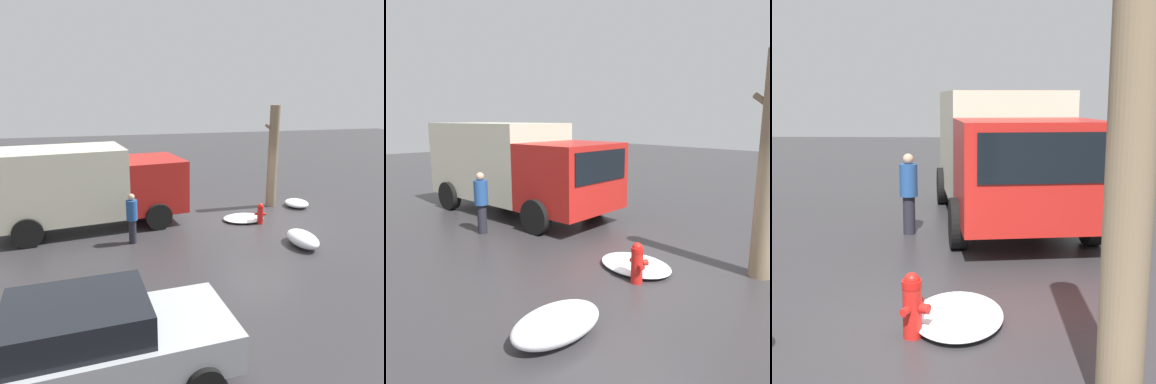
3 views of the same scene
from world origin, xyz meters
TOP-DOWN VIEW (x-y plane):
  - ground_plane at (0.00, 0.00)m, footprint 60.00×60.00m
  - fire_hydrant at (-0.00, -0.00)m, footprint 0.42×0.33m
  - tree_trunk at (-1.33, -1.92)m, footprint 0.59×0.39m
  - delivery_truck at (5.85, -1.24)m, footprint 6.51×3.33m
  - pedestrian at (4.53, 0.65)m, footprint 0.34×0.34m
  - snow_pile_curbside at (-0.43, 2.13)m, footprint 0.77×1.35m
  - snow_pile_by_tree at (0.43, -0.48)m, footprint 1.50×1.08m

SIDE VIEW (x-z plane):
  - ground_plane at x=0.00m, z-range 0.00..0.00m
  - snow_pile_by_tree at x=0.43m, z-range 0.00..0.16m
  - snow_pile_curbside at x=-0.43m, z-range 0.00..0.43m
  - fire_hydrant at x=0.00m, z-range 0.01..0.75m
  - pedestrian at x=4.53m, z-range 0.07..1.64m
  - delivery_truck at x=5.85m, z-range 0.13..2.87m
  - tree_trunk at x=-1.33m, z-range 0.01..4.04m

